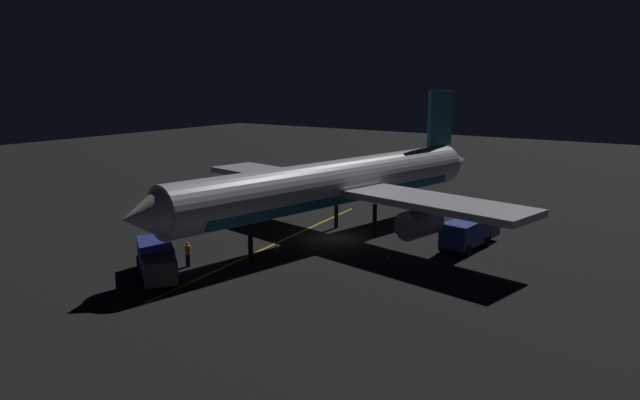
{
  "coord_description": "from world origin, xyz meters",
  "views": [
    {
      "loc": [
        -25.51,
        39.69,
        12.86
      ],
      "look_at": [
        0.0,
        2.0,
        3.5
      ],
      "focal_mm": 33.61,
      "sensor_mm": 36.0,
      "label": 1
    }
  ],
  "objects_px": {
    "traffic_cone_near_right": "(387,257)",
    "traffic_cone_near_left": "(275,249)",
    "traffic_cone_under_wing": "(277,249)",
    "airliner": "(339,184)",
    "ground_crew_worker": "(188,254)",
    "catering_truck": "(469,232)",
    "baggage_truck": "(156,260)"
  },
  "relations": [
    {
      "from": "traffic_cone_under_wing",
      "to": "airliner",
      "type": "bearing_deg",
      "value": -101.76
    },
    {
      "from": "airliner",
      "to": "ground_crew_worker",
      "type": "relative_size",
      "value": 21.51
    },
    {
      "from": "baggage_truck",
      "to": "traffic_cone_near_right",
      "type": "distance_m",
      "value": 15.97
    },
    {
      "from": "baggage_truck",
      "to": "catering_truck",
      "type": "relative_size",
      "value": 0.95
    },
    {
      "from": "catering_truck",
      "to": "traffic_cone_near_right",
      "type": "bearing_deg",
      "value": 60.28
    },
    {
      "from": "airliner",
      "to": "traffic_cone_near_right",
      "type": "height_order",
      "value": "airliner"
    },
    {
      "from": "baggage_truck",
      "to": "ground_crew_worker",
      "type": "relative_size",
      "value": 3.68
    },
    {
      "from": "traffic_cone_near_left",
      "to": "traffic_cone_under_wing",
      "type": "height_order",
      "value": "same"
    },
    {
      "from": "traffic_cone_near_right",
      "to": "ground_crew_worker",
      "type": "bearing_deg",
      "value": 40.0
    },
    {
      "from": "traffic_cone_near_left",
      "to": "traffic_cone_near_right",
      "type": "xyz_separation_m",
      "value": [
        -7.88,
        -2.93,
        0.0
      ]
    },
    {
      "from": "ground_crew_worker",
      "to": "traffic_cone_near_left",
      "type": "relative_size",
      "value": 3.16
    },
    {
      "from": "airliner",
      "to": "traffic_cone_near_right",
      "type": "relative_size",
      "value": 68.06
    },
    {
      "from": "ground_crew_worker",
      "to": "traffic_cone_under_wing",
      "type": "bearing_deg",
      "value": -116.98
    },
    {
      "from": "baggage_truck",
      "to": "traffic_cone_near_left",
      "type": "bearing_deg",
      "value": -108.02
    },
    {
      "from": "baggage_truck",
      "to": "airliner",
      "type": "bearing_deg",
      "value": -106.18
    },
    {
      "from": "traffic_cone_under_wing",
      "to": "traffic_cone_near_right",
      "type": "bearing_deg",
      "value": -158.88
    },
    {
      "from": "catering_truck",
      "to": "traffic_cone_near_left",
      "type": "height_order",
      "value": "catering_truck"
    },
    {
      "from": "traffic_cone_under_wing",
      "to": "baggage_truck",
      "type": "bearing_deg",
      "value": 70.7
    },
    {
      "from": "baggage_truck",
      "to": "traffic_cone_under_wing",
      "type": "height_order",
      "value": "baggage_truck"
    },
    {
      "from": "catering_truck",
      "to": "traffic_cone_near_right",
      "type": "relative_size",
      "value": 12.25
    },
    {
      "from": "traffic_cone_under_wing",
      "to": "ground_crew_worker",
      "type": "bearing_deg",
      "value": 63.02
    },
    {
      "from": "catering_truck",
      "to": "traffic_cone_under_wing",
      "type": "xyz_separation_m",
      "value": [
        11.35,
        9.4,
        -0.94
      ]
    },
    {
      "from": "airliner",
      "to": "baggage_truck",
      "type": "height_order",
      "value": "airliner"
    },
    {
      "from": "baggage_truck",
      "to": "traffic_cone_under_wing",
      "type": "xyz_separation_m",
      "value": [
        -3.08,
        -8.8,
        -0.91
      ]
    },
    {
      "from": "ground_crew_worker",
      "to": "traffic_cone_near_left",
      "type": "xyz_separation_m",
      "value": [
        -2.88,
        -6.1,
        -0.64
      ]
    },
    {
      "from": "ground_crew_worker",
      "to": "traffic_cone_near_left",
      "type": "bearing_deg",
      "value": -115.26
    },
    {
      "from": "traffic_cone_near_right",
      "to": "traffic_cone_near_left",
      "type": "bearing_deg",
      "value": 20.37
    },
    {
      "from": "catering_truck",
      "to": "traffic_cone_near_left",
      "type": "xyz_separation_m",
      "value": [
        11.55,
        9.36,
        -0.94
      ]
    },
    {
      "from": "ground_crew_worker",
      "to": "traffic_cone_near_right",
      "type": "bearing_deg",
      "value": -140.0
    },
    {
      "from": "traffic_cone_near_left",
      "to": "traffic_cone_near_right",
      "type": "relative_size",
      "value": 1.0
    },
    {
      "from": "traffic_cone_near_left",
      "to": "traffic_cone_under_wing",
      "type": "distance_m",
      "value": 0.21
    },
    {
      "from": "catering_truck",
      "to": "traffic_cone_near_right",
      "type": "height_order",
      "value": "catering_truck"
    }
  ]
}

